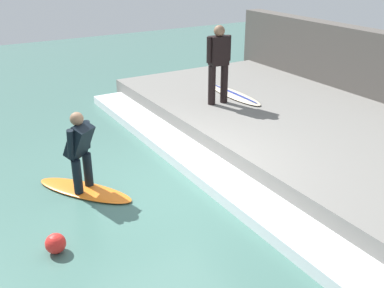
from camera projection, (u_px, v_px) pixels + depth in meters
The scene contains 8 objects.
ground_plane at pixel (166, 189), 7.43m from camera, with size 28.00×28.00×0.00m, color #426B60.
concrete_ledge at pixel (318, 135), 8.95m from camera, with size 4.40×10.29×0.46m, color slate.
wave_foam_crest at pixel (210, 172), 7.80m from camera, with size 0.73×9.77×0.19m, color white.
surfboard_riding at pixel (85, 190), 7.33m from camera, with size 1.42×1.74×0.06m.
surfer_riding at pixel (80, 148), 7.03m from camera, with size 0.53×0.54×1.32m.
surfer_waiting_near at pixel (219, 61), 9.69m from camera, with size 0.58×0.28×1.72m.
surfboard_waiting_near at pixel (235, 95), 10.55m from camera, with size 0.45×1.87×0.07m.
marker_buoy at pixel (56, 243), 5.84m from camera, with size 0.27×0.27×0.27m, color red.
Camera 1 is at (-2.97, -5.81, 3.67)m, focal length 42.00 mm.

